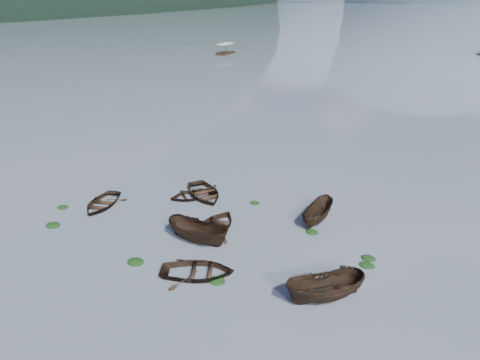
% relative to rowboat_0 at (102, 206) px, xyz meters
% --- Properties ---
extents(ground_plane, '(2400.00, 2400.00, 0.00)m').
position_rel_rowboat_0_xyz_m(ground_plane, '(9.61, -6.46, 0.00)').
color(ground_plane, slate).
extents(haze_mtn_a, '(520.00, 520.00, 280.00)m').
position_rel_rowboat_0_xyz_m(haze_mtn_a, '(-250.39, 893.54, 0.00)').
color(haze_mtn_a, '#475666').
rests_on(haze_mtn_a, ground).
extents(haze_mtn_b, '(520.00, 520.00, 340.00)m').
position_rel_rowboat_0_xyz_m(haze_mtn_b, '(-50.39, 893.54, 0.00)').
color(haze_mtn_b, '#475666').
rests_on(haze_mtn_b, ground).
extents(rowboat_0, '(3.93, 4.83, 0.88)m').
position_rel_rowboat_0_xyz_m(rowboat_0, '(0.00, 0.00, 0.00)').
color(rowboat_0, black).
rests_on(rowboat_0, ground).
extents(rowboat_2, '(4.84, 2.01, 1.84)m').
position_rel_rowboat_0_xyz_m(rowboat_2, '(9.77, -1.04, 0.00)').
color(rowboat_2, black).
rests_on(rowboat_2, ground).
extents(rowboat_3, '(3.39, 4.64, 0.94)m').
position_rel_rowboat_0_xyz_m(rowboat_3, '(10.00, 0.95, 0.00)').
color(rowboat_3, black).
rests_on(rowboat_3, ground).
extents(rowboat_4, '(5.44, 4.83, 0.93)m').
position_rel_rowboat_0_xyz_m(rowboat_4, '(11.75, -4.29, 0.00)').
color(rowboat_4, black).
rests_on(rowboat_4, ground).
extents(rowboat_5, '(4.66, 4.65, 1.85)m').
position_rel_rowboat_0_xyz_m(rowboat_5, '(19.27, -3.05, 0.00)').
color(rowboat_5, black).
rests_on(rowboat_5, ground).
extents(rowboat_6, '(5.87, 5.66, 0.99)m').
position_rel_rowboat_0_xyz_m(rowboat_6, '(6.40, 5.22, 0.00)').
color(rowboat_6, black).
rests_on(rowboat_6, ground).
extents(rowboat_7, '(4.51, 4.68, 0.79)m').
position_rel_rowboat_0_xyz_m(rowboat_7, '(5.60, 4.59, 0.00)').
color(rowboat_7, black).
rests_on(rowboat_7, ground).
extents(rowboat_8, '(1.87, 4.23, 1.59)m').
position_rel_rowboat_0_xyz_m(rowboat_8, '(16.10, 5.47, 0.00)').
color(rowboat_8, black).
rests_on(rowboat_8, ground).
extents(weed_clump_0, '(1.15, 0.94, 0.25)m').
position_rel_rowboat_0_xyz_m(weed_clump_0, '(-0.89, -4.09, 0.00)').
color(weed_clump_0, black).
rests_on(weed_clump_0, ground).
extents(weed_clump_1, '(1.14, 0.91, 0.25)m').
position_rel_rowboat_0_xyz_m(weed_clump_1, '(7.54, -5.00, 0.00)').
color(weed_clump_1, black).
rests_on(weed_clump_1, ground).
extents(weed_clump_2, '(1.05, 0.84, 0.23)m').
position_rel_rowboat_0_xyz_m(weed_clump_2, '(13.10, -4.33, 0.00)').
color(weed_clump_2, black).
rests_on(weed_clump_2, ground).
extents(weed_clump_3, '(0.92, 0.78, 0.20)m').
position_rel_rowboat_0_xyz_m(weed_clump_3, '(16.35, 3.64, 0.00)').
color(weed_clump_3, black).
rests_on(weed_clump_3, ground).
extents(weed_clump_4, '(0.99, 0.78, 0.20)m').
position_rel_rowboat_0_xyz_m(weed_clump_4, '(20.70, 1.32, 0.00)').
color(weed_clump_4, black).
rests_on(weed_clump_4, ground).
extents(weed_clump_5, '(0.96, 0.77, 0.20)m').
position_rel_rowboat_0_xyz_m(weed_clump_5, '(-2.51, -1.70, 0.00)').
color(weed_clump_5, black).
rests_on(weed_clump_5, ground).
extents(weed_clump_6, '(0.87, 0.73, 0.18)m').
position_rel_rowboat_0_xyz_m(weed_clump_6, '(10.74, 5.96, 0.00)').
color(weed_clump_6, black).
rests_on(weed_clump_6, ground).
extents(weed_clump_7, '(0.95, 0.76, 0.21)m').
position_rel_rowboat_0_xyz_m(weed_clump_7, '(20.63, 2.16, 0.00)').
color(weed_clump_7, black).
rests_on(weed_clump_7, ground).
extents(pontoon_left, '(3.17, 6.97, 2.62)m').
position_rel_rowboat_0_xyz_m(pontoon_left, '(-34.70, 83.85, 0.00)').
color(pontoon_left, black).
rests_on(pontoon_left, ground).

